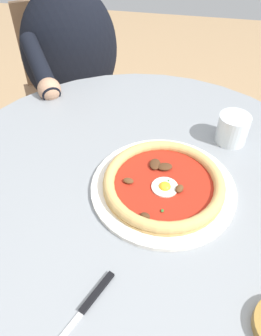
{
  "coord_description": "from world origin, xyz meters",
  "views": [
    {
      "loc": [
        -0.51,
        -0.07,
        1.27
      ],
      "look_at": [
        0.02,
        0.03,
        0.73
      ],
      "focal_mm": 35.87,
      "sensor_mm": 36.0,
      "label": 1
    }
  ],
  "objects_px": {
    "dining_table": "(139,222)",
    "diner_person": "(76,98)",
    "pizza_on_plate": "(163,184)",
    "steak_knife": "(85,307)",
    "cafe_chair_diner": "(69,81)",
    "water_glass": "(232,130)"
  },
  "relations": [
    {
      "from": "dining_table",
      "to": "pizza_on_plate",
      "type": "bearing_deg",
      "value": -102.31
    },
    {
      "from": "pizza_on_plate",
      "to": "diner_person",
      "type": "distance_m",
      "value": 0.81
    },
    {
      "from": "dining_table",
      "to": "water_glass",
      "type": "bearing_deg",
      "value": -47.66
    },
    {
      "from": "dining_table",
      "to": "diner_person",
      "type": "distance_m",
      "value": 0.74
    },
    {
      "from": "pizza_on_plate",
      "to": "water_glass",
      "type": "height_order",
      "value": "water_glass"
    },
    {
      "from": "water_glass",
      "to": "diner_person",
      "type": "xyz_separation_m",
      "value": [
        0.45,
        0.57,
        -0.25
      ]
    },
    {
      "from": "pizza_on_plate",
      "to": "diner_person",
      "type": "relative_size",
      "value": 0.29
    },
    {
      "from": "diner_person",
      "to": "cafe_chair_diner",
      "type": "bearing_deg",
      "value": 29.31
    },
    {
      "from": "diner_person",
      "to": "steak_knife",
      "type": "bearing_deg",
      "value": -160.74
    },
    {
      "from": "pizza_on_plate",
      "to": "steak_knife",
      "type": "distance_m",
      "value": 0.3
    },
    {
      "from": "water_glass",
      "to": "pizza_on_plate",
      "type": "bearing_deg",
      "value": 142.83
    },
    {
      "from": "dining_table",
      "to": "cafe_chair_diner",
      "type": "height_order",
      "value": "cafe_chair_diner"
    },
    {
      "from": "dining_table",
      "to": "steak_knife",
      "type": "relative_size",
      "value": 5.02
    },
    {
      "from": "water_glass",
      "to": "diner_person",
      "type": "height_order",
      "value": "diner_person"
    },
    {
      "from": "water_glass",
      "to": "cafe_chair_diner",
      "type": "bearing_deg",
      "value": 48.45
    },
    {
      "from": "steak_knife",
      "to": "water_glass",
      "type": "bearing_deg",
      "value": -27.01
    },
    {
      "from": "dining_table",
      "to": "pizza_on_plate",
      "type": "distance_m",
      "value": 0.18
    },
    {
      "from": "pizza_on_plate",
      "to": "cafe_chair_diner",
      "type": "distance_m",
      "value": 0.94
    },
    {
      "from": "pizza_on_plate",
      "to": "diner_person",
      "type": "xyz_separation_m",
      "value": [
        0.65,
        0.42,
        -0.24
      ]
    },
    {
      "from": "pizza_on_plate",
      "to": "steak_knife",
      "type": "bearing_deg",
      "value": 161.32
    },
    {
      "from": "diner_person",
      "to": "cafe_chair_diner",
      "type": "height_order",
      "value": "diner_person"
    },
    {
      "from": "steak_knife",
      "to": "cafe_chair_diner",
      "type": "bearing_deg",
      "value": 20.48
    }
  ]
}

